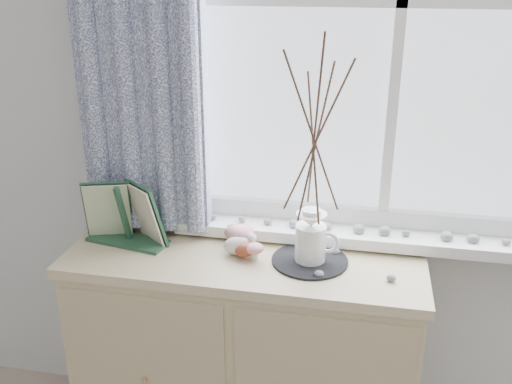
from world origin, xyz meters
TOP-DOWN VIEW (x-y plane):
  - sideboard at (-0.15, 1.75)m, footprint 1.20×0.45m
  - botanical_book at (-0.57, 1.73)m, footprint 0.35×0.19m
  - toadstool_cluster at (-0.16, 1.78)m, footprint 0.14×0.15m
  - wooden_eggs at (-0.18, 1.79)m, footprint 0.14×0.18m
  - songbird_figurine at (-0.17, 1.76)m, footprint 0.15×0.11m
  - crocheted_doily at (0.07, 1.75)m, footprint 0.25×0.25m
  - twig_pitcher at (0.07, 1.75)m, footprint 0.29×0.29m
  - sideboard_pebbles at (0.15, 1.75)m, footprint 0.33×0.23m

SIDE VIEW (x-z plane):
  - sideboard at x=-0.15m, z-range 0.00..0.85m
  - crocheted_doily at x=0.07m, z-range 0.85..0.86m
  - sideboard_pebbles at x=0.15m, z-range 0.85..0.87m
  - wooden_eggs at x=-0.18m, z-range 0.84..0.92m
  - songbird_figurine at x=-0.17m, z-range 0.85..0.92m
  - toadstool_cluster at x=-0.16m, z-range 0.86..0.94m
  - botanical_book at x=-0.57m, z-range 0.85..1.08m
  - twig_pitcher at x=0.07m, z-range 0.91..1.66m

